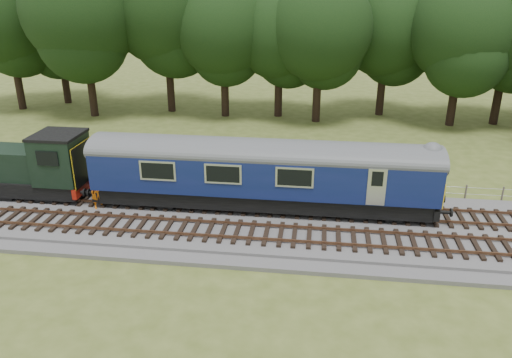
# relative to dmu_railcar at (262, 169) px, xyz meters

# --- Properties ---
(ground) EXTENTS (120.00, 120.00, 0.00)m
(ground) POSITION_rel_dmu_railcar_xyz_m (3.36, -1.40, -2.61)
(ground) COLOR #4C5A21
(ground) RESTS_ON ground
(ballast) EXTENTS (70.00, 7.00, 0.35)m
(ballast) POSITION_rel_dmu_railcar_xyz_m (3.36, -1.40, -2.43)
(ballast) COLOR #4C4C4F
(ballast) RESTS_ON ground
(track_north) EXTENTS (67.20, 2.40, 0.21)m
(track_north) POSITION_rel_dmu_railcar_xyz_m (3.36, -0.00, -2.19)
(track_north) COLOR black
(track_north) RESTS_ON ballast
(track_south) EXTENTS (67.20, 2.40, 0.21)m
(track_south) POSITION_rel_dmu_railcar_xyz_m (3.36, -3.00, -2.19)
(track_south) COLOR black
(track_south) RESTS_ON ballast
(fence) EXTENTS (64.00, 0.12, 1.00)m
(fence) POSITION_rel_dmu_railcar_xyz_m (3.36, 3.10, -2.61)
(fence) COLOR #6B6054
(fence) RESTS_ON ground
(tree_line) EXTENTS (70.00, 8.00, 18.00)m
(tree_line) POSITION_rel_dmu_railcar_xyz_m (3.36, 20.60, -2.61)
(tree_line) COLOR black
(tree_line) RESTS_ON ground
(dmu_railcar) EXTENTS (18.05, 2.86, 3.88)m
(dmu_railcar) POSITION_rel_dmu_railcar_xyz_m (0.00, 0.00, 0.00)
(dmu_railcar) COLOR black
(dmu_railcar) RESTS_ON ground
(shunter_loco) EXTENTS (8.91, 2.60, 3.38)m
(shunter_loco) POSITION_rel_dmu_railcar_xyz_m (-13.93, 0.00, -0.63)
(shunter_loco) COLOR black
(shunter_loco) RESTS_ON ground
(worker) EXTENTS (0.83, 0.78, 1.91)m
(worker) POSITION_rel_dmu_railcar_xyz_m (-8.73, -1.17, -1.30)
(worker) COLOR orange
(worker) RESTS_ON ballast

